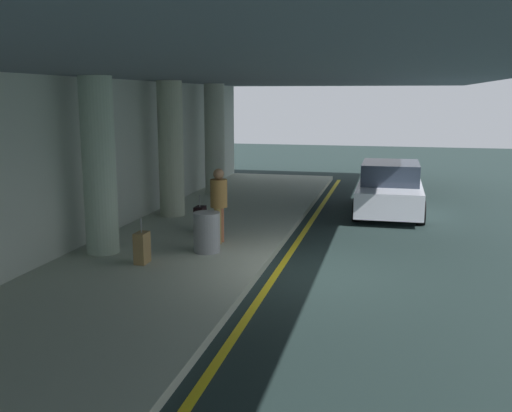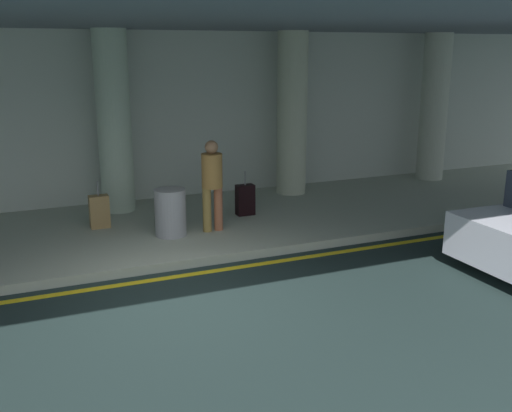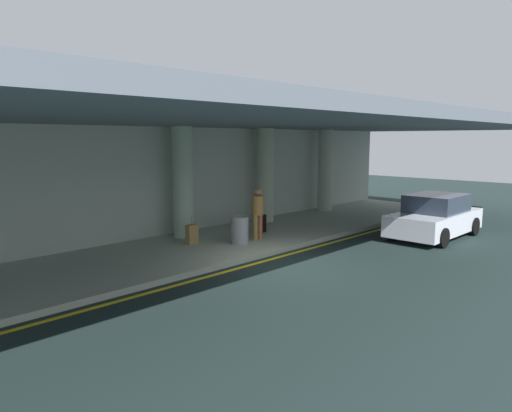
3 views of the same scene
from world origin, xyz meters
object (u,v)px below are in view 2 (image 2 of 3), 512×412
Objects in this scene: traveler_with_luggage at (212,180)px; suitcase_upright_secondary at (245,200)px; trash_bin_steel at (170,212)px; support_column_left_mid at (114,122)px; support_column_right_mid at (434,108)px; suitcase_upright_primary at (99,212)px; support_column_center at (292,114)px.

traveler_with_luggage is 1.87× the size of suitcase_upright_secondary.
traveler_with_luggage is 1.98× the size of trash_bin_steel.
support_column_left_mid reaches higher than traveler_with_luggage.
support_column_right_mid is 8.77m from suitcase_upright_primary.
suitcase_upright_primary is (-4.56, -1.14, -1.51)m from support_column_center.
support_column_center is 4.06× the size of suitcase_upright_primary.
support_column_center reaches higher than suitcase_upright_primary.
support_column_right_mid is at bearing 0.00° from support_column_left_mid.
support_column_center is 2.17× the size of traveler_with_luggage.
support_column_left_mid is 1.00× the size of support_column_center.
support_column_right_mid is 6.07m from suitcase_upright_secondary.
traveler_with_luggage is at bearing -12.43° from suitcase_upright_primary.
traveler_with_luggage is 1.39m from suitcase_upright_secondary.
suitcase_upright_primary is at bearing -116.26° from support_column_left_mid.
support_column_center is at bearing 29.72° from suitcase_upright_primary.
support_column_left_mid is 4.06× the size of suitcase_upright_primary.
trash_bin_steel is (1.10, -0.98, 0.11)m from suitcase_upright_primary.
suitcase_upright_primary is 1.00× the size of suitcase_upright_secondary.
suitcase_upright_primary is (-0.56, -1.14, -1.51)m from support_column_left_mid.
support_column_left_mid is at bearing 144.24° from suitcase_upright_secondary.
suitcase_upright_secondary reaches higher than trash_bin_steel.
support_column_left_mid reaches higher than trash_bin_steel.
support_column_center is (4.00, 0.00, 0.00)m from support_column_left_mid.
suitcase_upright_primary and suitcase_upright_secondary have the same top height.
support_column_left_mid reaches higher than suitcase_upright_secondary.
traveler_with_luggage is at bearing -2.25° from trash_bin_steel.
support_column_right_mid is 2.17× the size of traveler_with_luggage.
traveler_with_luggage is at bearing -162.12° from support_column_right_mid.
support_column_right_mid reaches higher than trash_bin_steel.
support_column_right_mid is at bearing 23.27° from suitcase_upright_primary.
traveler_with_luggage is (1.33, -2.15, -0.86)m from support_column_left_mid.
support_column_center is at bearing 0.00° from support_column_left_mid.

